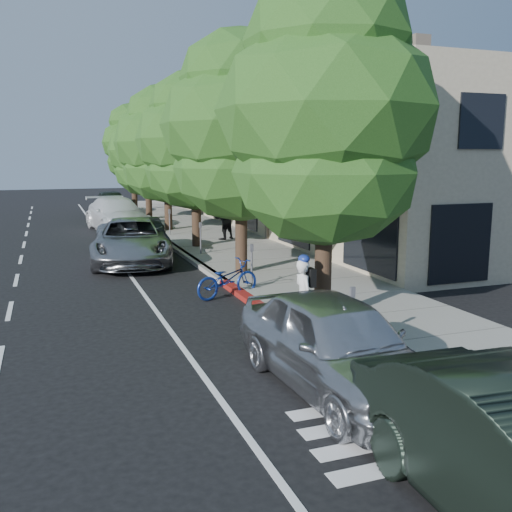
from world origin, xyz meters
name	(u,v)px	position (x,y,z in m)	size (l,w,h in m)	color
ground	(258,308)	(0.00, 0.00, 0.00)	(120.00, 120.00, 0.00)	black
sidewalk	(242,253)	(2.30, 8.00, 0.07)	(4.60, 56.00, 0.15)	gray
curb	(187,256)	(0.00, 8.00, 0.07)	(0.30, 56.00, 0.15)	#9E998E
curb_red_segment	(245,297)	(0.00, 1.00, 0.07)	(0.32, 4.00, 0.15)	maroon
storefront_building	(303,164)	(9.60, 18.00, 3.50)	(10.00, 36.00, 7.00)	beige
street_tree_0	(326,116)	(0.90, -2.00, 4.89)	(5.05, 5.05, 7.98)	black
street_tree_1	(241,128)	(0.90, 4.00, 4.88)	(5.23, 5.23, 8.02)	black
street_tree_2	(195,142)	(0.90, 10.00, 4.59)	(5.04, 5.04, 7.57)	black
street_tree_3	(166,145)	(0.90, 16.00, 4.58)	(5.47, 5.47, 7.69)	black
street_tree_4	(147,152)	(0.90, 22.00, 4.23)	(4.89, 4.89, 7.06)	black
street_tree_5	(133,144)	(0.90, 28.00, 4.83)	(4.37, 4.37, 7.71)	black
cyclist	(303,296)	(0.25, -2.32, 0.85)	(0.62, 0.41, 1.70)	white
bicycle	(227,279)	(-0.40, 1.41, 0.54)	(0.71, 2.04, 1.07)	navy
silver_suv	(131,241)	(-2.20, 7.74, 0.84)	(2.79, 6.05, 1.68)	#9D9DA1
dark_sedan	(141,238)	(-1.66, 9.00, 0.76)	(1.61, 4.61, 1.52)	black
white_pickup	(117,215)	(-1.60, 17.40, 0.89)	(2.49, 6.13, 1.78)	white
dark_suv_far	(111,203)	(-0.97, 26.01, 0.85)	(2.02, 5.01, 1.71)	black
near_car_a	(336,344)	(-0.62, -5.50, 0.84)	(1.97, 4.91, 1.67)	#B7B8BD
pedestrian	(224,218)	(2.57, 11.48, 1.13)	(0.95, 0.74, 1.96)	black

